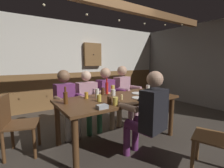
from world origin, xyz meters
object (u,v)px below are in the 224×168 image
object	(u,v)px
person_1	(88,98)
pint_glass_7	(97,93)
person_4	(148,113)
wall_dart_cabinet	(93,55)
chair_empty_near_right	(223,138)
condiment_caddy	(102,107)
table_candle	(122,97)
person_2	(108,93)
dining_table	(118,103)
bottle_0	(66,97)
bottle_1	(107,88)
person_3	(124,91)
pint_glass_0	(109,100)
pint_glass_4	(115,101)
pint_glass_6	(99,98)
chair_empty_near_left	(15,123)
pint_glass_8	(103,91)
pint_glass_3	(113,92)
pint_glass_2	(148,88)
plate_0	(138,93)
person_0	(66,99)
pint_glass_1	(113,89)
pint_glass_5	(86,95)
plate_1	(138,98)

from	to	relation	value
person_1	pint_glass_7	size ratio (longest dim) A/B	7.47
person_4	wall_dart_cabinet	distance (m)	3.30
chair_empty_near_right	condiment_caddy	size ratio (longest dim) A/B	6.29
table_candle	person_2	bearing A→B (deg)	72.54
dining_table	person_1	xyz separation A→B (m)	(-0.22, 0.70, -0.01)
bottle_0	bottle_1	bearing A→B (deg)	18.18
person_3	pint_glass_0	xyz separation A→B (m)	(-1.02, -0.96, 0.12)
pint_glass_4	pint_glass_6	distance (m)	0.31
chair_empty_near_left	person_1	bearing A→B (deg)	117.90
pint_glass_8	dining_table	bearing A→B (deg)	-73.85
chair_empty_near_right	pint_glass_3	world-z (taller)	chair_empty_near_right
bottle_0	pint_glass_0	size ratio (longest dim) A/B	2.17
pint_glass_2	pint_glass_7	xyz separation A→B (m)	(-1.22, -0.03, 0.02)
person_1	person_4	bearing A→B (deg)	100.38
chair_empty_near_left	pint_glass_0	xyz separation A→B (m)	(1.14, -0.73, 0.33)
plate_0	pint_glass_2	bearing A→B (deg)	19.34
person_0	table_candle	size ratio (longest dim) A/B	15.00
person_3	pint_glass_6	size ratio (longest dim) A/B	12.06
pint_glass_1	bottle_0	bearing A→B (deg)	-164.68
person_4	pint_glass_2	distance (m)	1.29
person_0	pint_glass_8	distance (m)	0.68
plate_0	bottle_0	size ratio (longest dim) A/B	0.94
pint_glass_5	pint_glass_8	distance (m)	0.39
bottle_0	pint_glass_6	distance (m)	0.49
person_4	person_3	bearing A→B (deg)	53.75
pint_glass_5	pint_glass_6	world-z (taller)	same
table_candle	pint_glass_1	size ratio (longest dim) A/B	0.52
bottle_1	chair_empty_near_left	bearing A→B (deg)	176.17
plate_1	pint_glass_1	world-z (taller)	pint_glass_1
person_3	pint_glass_3	size ratio (longest dim) A/B	11.33
person_0	person_3	world-z (taller)	person_3
person_4	pint_glass_8	size ratio (longest dim) A/B	9.49
chair_empty_near_left	pint_glass_3	size ratio (longest dim) A/B	7.95
bottle_1	pint_glass_6	xyz separation A→B (m)	(-0.40, -0.43, -0.07)
dining_table	plate_1	world-z (taller)	plate_1
person_4	pint_glass_0	xyz separation A→B (m)	(-0.33, 0.44, 0.14)
person_1	bottle_1	size ratio (longest dim) A/B	3.92
dining_table	pint_glass_7	distance (m)	0.39
dining_table	person_3	world-z (taller)	person_3
condiment_caddy	bottle_1	world-z (taller)	bottle_1
person_0	plate_1	bearing A→B (deg)	129.57
condiment_caddy	person_4	bearing A→B (deg)	-29.21
person_2	condiment_caddy	bearing A→B (deg)	50.00
plate_1	bottle_0	world-z (taller)	bottle_0
table_candle	pint_glass_5	size ratio (longest dim) A/B	0.76
person_3	wall_dart_cabinet	distance (m)	1.90
person_3	pint_glass_0	bearing A→B (deg)	32.58
bottle_0	person_1	bearing A→B (deg)	44.04
plate_0	condiment_caddy	bearing A→B (deg)	-156.53
person_3	wall_dart_cabinet	xyz separation A→B (m)	(0.06, 1.69, 0.88)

